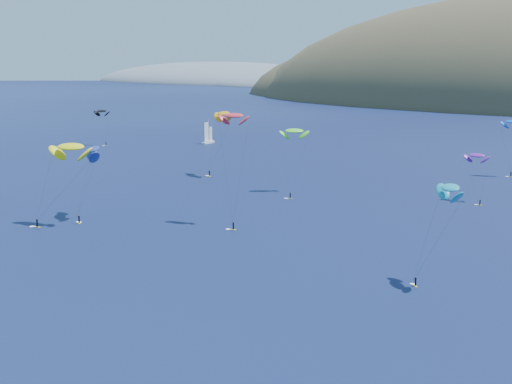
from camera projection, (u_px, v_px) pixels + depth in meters
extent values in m
ellipsoid|color=#3D3526|center=(415.00, 103.00, 666.27)|extent=(340.00, 240.00, 120.00)
ellipsoid|color=slate|center=(219.00, 84.00, 982.72)|extent=(400.00, 240.00, 60.00)
ellipsoid|color=slate|center=(294.00, 87.00, 876.97)|extent=(240.00, 180.00, 44.00)
cube|color=white|center=(208.00, 143.00, 322.64)|extent=(2.02, 7.51, 0.90)
cylinder|color=white|center=(209.00, 131.00, 322.03)|extent=(0.14, 0.14, 10.51)
cube|color=gold|center=(209.00, 176.00, 237.75)|extent=(1.67, 1.18, 0.09)
cylinder|color=black|center=(209.00, 173.00, 237.55)|extent=(0.38, 0.38, 1.75)
sphere|color=#8C6047|center=(209.00, 170.00, 237.35)|extent=(0.29, 0.29, 0.29)
ellipsoid|color=orange|center=(223.00, 113.00, 236.92)|extent=(11.01, 8.76, 5.57)
cube|color=gold|center=(37.00, 227.00, 169.44)|extent=(1.68, 0.81, 0.09)
cylinder|color=black|center=(37.00, 223.00, 169.24)|extent=(0.38, 0.38, 1.73)
sphere|color=#8C6047|center=(37.00, 219.00, 169.04)|extent=(0.29, 0.29, 0.29)
ellipsoid|color=yellow|center=(71.00, 147.00, 170.21)|extent=(11.84, 7.41, 6.13)
cube|color=gold|center=(290.00, 198.00, 202.34)|extent=(1.42, 1.14, 0.08)
cylinder|color=black|center=(290.00, 195.00, 202.17)|extent=(0.34, 0.34, 1.53)
sphere|color=#8C6047|center=(290.00, 192.00, 201.99)|extent=(0.26, 0.26, 0.26)
ellipsoid|color=#53DC2C|center=(294.00, 131.00, 211.06)|extent=(9.08, 7.85, 4.65)
cube|color=gold|center=(511.00, 177.00, 237.21)|extent=(1.44, 0.73, 0.08)
cylinder|color=black|center=(511.00, 174.00, 237.04)|extent=(0.32, 0.32, 1.48)
sphere|color=#8C6047|center=(511.00, 172.00, 236.87)|extent=(0.25, 0.25, 0.25)
cube|color=gold|center=(415.00, 286.00, 127.00)|extent=(1.18, 1.24, 0.07)
cylinder|color=black|center=(416.00, 282.00, 126.84)|extent=(0.31, 0.31, 1.42)
sphere|color=#8C6047|center=(416.00, 277.00, 126.68)|extent=(0.24, 0.24, 0.24)
ellipsoid|color=#118FAC|center=(450.00, 188.00, 125.75)|extent=(8.21, 8.51, 4.51)
cube|color=gold|center=(480.00, 205.00, 193.50)|extent=(1.26, 0.38, 0.07)
cylinder|color=black|center=(480.00, 202.00, 193.35)|extent=(0.29, 0.29, 1.34)
sphere|color=#8C6047|center=(480.00, 200.00, 193.20)|extent=(0.22, 0.22, 0.22)
ellipsoid|color=#601794|center=(477.00, 155.00, 197.94)|extent=(6.92, 3.31, 3.83)
cube|color=gold|center=(233.00, 230.00, 166.89)|extent=(1.55, 0.75, 0.08)
cylinder|color=black|center=(233.00, 226.00, 166.71)|extent=(0.35, 0.35, 1.59)
sphere|color=#8C6047|center=(233.00, 222.00, 166.53)|extent=(0.27, 0.27, 0.27)
ellipsoid|color=red|center=(234.00, 115.00, 170.95)|extent=(8.01, 5.03, 4.14)
cube|color=gold|center=(79.00, 223.00, 173.17)|extent=(1.50, 1.37, 0.09)
cylinder|color=black|center=(79.00, 219.00, 172.98)|extent=(0.37, 0.37, 1.69)
sphere|color=#8C6047|center=(79.00, 215.00, 172.78)|extent=(0.28, 0.28, 0.28)
ellipsoid|color=navy|center=(93.00, 149.00, 178.29)|extent=(10.86, 10.26, 5.70)
cube|color=gold|center=(106.00, 146.00, 314.51)|extent=(1.49, 0.60, 0.08)
cylinder|color=black|center=(106.00, 144.00, 314.33)|extent=(0.34, 0.34, 1.55)
sphere|color=#8C6047|center=(106.00, 142.00, 314.15)|extent=(0.26, 0.26, 0.26)
ellipsoid|color=black|center=(102.00, 111.00, 315.09)|extent=(8.14, 4.53, 4.33)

